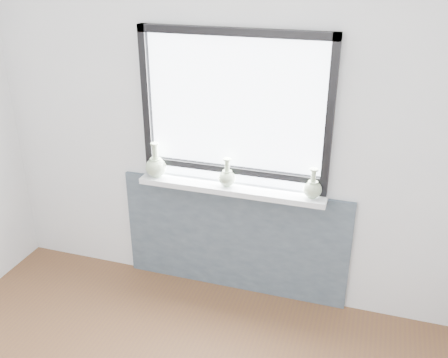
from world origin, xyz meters
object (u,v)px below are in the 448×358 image
(vase_b, at_px, (227,177))
(vase_a, at_px, (156,166))
(vase_c, at_px, (313,188))
(windowsill, at_px, (231,188))

(vase_b, bearing_deg, vase_a, -179.71)
(vase_b, bearing_deg, vase_c, -0.28)
(vase_a, relative_size, vase_b, 1.26)
(windowsill, height_order, vase_c, vase_c)
(vase_a, distance_m, vase_b, 0.53)
(vase_a, xyz_separation_m, vase_b, (0.53, 0.00, -0.01))
(windowsill, height_order, vase_a, vase_a)
(windowsill, xyz_separation_m, vase_a, (-0.56, -0.01, 0.10))
(windowsill, distance_m, vase_b, 0.09)
(vase_a, height_order, vase_b, vase_a)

